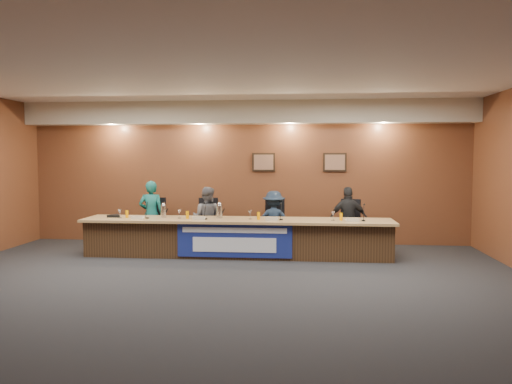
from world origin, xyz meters
TOP-DOWN VIEW (x-y plane):
  - floor at (0.00, 0.00)m, footprint 10.00×10.00m
  - ceiling at (0.00, 0.00)m, footprint 10.00×8.00m
  - wall_back at (0.00, 4.00)m, footprint 10.00×0.04m
  - soffit at (0.00, 3.75)m, footprint 10.00×0.50m
  - dais_body at (0.00, 2.40)m, footprint 6.00×0.80m
  - dais_top at (0.00, 2.35)m, footprint 6.10×0.95m
  - banner at (0.00, 1.99)m, footprint 2.20×0.02m
  - banner_text_upper at (0.00, 1.97)m, footprint 2.00×0.01m
  - banner_text_lower at (0.00, 1.97)m, footprint 1.60×0.01m
  - wall_photo_left at (0.40, 3.97)m, footprint 0.52×0.04m
  - wall_photo_right at (2.00, 3.97)m, footprint 0.52×0.04m
  - panelist_a at (-1.96, 3.09)m, footprint 0.57×0.41m
  - panelist_b at (-0.75, 3.09)m, footprint 0.71×0.58m
  - panelist_c at (0.69, 3.09)m, footprint 0.82×0.48m
  - panelist_d at (2.24, 3.09)m, footprint 0.81×0.39m
  - office_chair_a at (-1.96, 3.19)m, footprint 0.54×0.54m
  - office_chair_b at (-0.75, 3.19)m, footprint 0.53×0.53m
  - office_chair_c at (0.69, 3.19)m, footprint 0.49×0.49m
  - office_chair_d at (2.24, 3.19)m, footprint 0.62×0.62m
  - nameplate_a at (-1.93, 2.07)m, footprint 0.24×0.08m
  - microphone_a at (-1.78, 2.24)m, footprint 0.07×0.07m
  - juice_glass_a at (-2.22, 2.33)m, footprint 0.06×0.06m
  - water_glass_a at (-2.34, 2.26)m, footprint 0.08×0.08m
  - nameplate_b at (-0.71, 2.10)m, footprint 0.24×0.08m
  - microphone_b at (-0.60, 2.23)m, footprint 0.07×0.07m
  - juice_glass_b at (-0.98, 2.29)m, footprint 0.06×0.06m
  - water_glass_b at (-1.15, 2.33)m, footprint 0.08×0.08m
  - nameplate_c at (0.70, 2.14)m, footprint 0.24×0.08m
  - microphone_c at (0.88, 2.27)m, footprint 0.07×0.07m
  - juice_glass_c at (0.44, 2.27)m, footprint 0.06×0.06m
  - water_glass_c at (0.27, 2.32)m, footprint 0.08×0.08m
  - nameplate_d at (2.24, 2.13)m, footprint 0.24×0.08m
  - microphone_d at (2.45, 2.25)m, footprint 0.07×0.07m
  - juice_glass_d at (2.03, 2.30)m, footprint 0.06×0.06m
  - water_glass_d at (1.87, 2.26)m, footprint 0.08×0.08m
  - carafe_left at (-1.50, 2.44)m, footprint 0.11×0.11m
  - carafe_mid at (-0.36, 2.44)m, footprint 0.12×0.12m
  - speakerphone at (-2.50, 2.40)m, footprint 0.32×0.32m
  - paper_stack at (2.24, 2.32)m, footprint 0.26×0.33m

SIDE VIEW (x-z plane):
  - floor at x=0.00m, z-range 0.00..0.00m
  - banner_text_lower at x=0.00m, z-range 0.16..0.44m
  - dais_body at x=0.00m, z-range 0.00..0.70m
  - banner at x=0.00m, z-range 0.05..0.71m
  - office_chair_a at x=-1.96m, z-range 0.44..0.52m
  - office_chair_b at x=-0.75m, z-range 0.44..0.52m
  - office_chair_c at x=0.69m, z-range 0.44..0.52m
  - office_chair_d at x=2.24m, z-range 0.44..0.52m
  - banner_text_upper at x=0.00m, z-range 0.53..0.63m
  - panelist_c at x=0.69m, z-range 0.00..1.26m
  - panelist_b at x=-0.75m, z-range 0.00..1.33m
  - panelist_d at x=2.24m, z-range 0.00..1.35m
  - dais_top at x=0.00m, z-range 0.70..0.75m
  - panelist_a at x=-1.96m, z-range 0.00..1.46m
  - paper_stack at x=2.24m, z-range 0.75..0.76m
  - microphone_a at x=-1.78m, z-range 0.75..0.77m
  - microphone_b at x=-0.60m, z-range 0.75..0.77m
  - microphone_c at x=0.88m, z-range 0.75..0.77m
  - microphone_d at x=2.45m, z-range 0.75..0.77m
  - speakerphone at x=-2.50m, z-range 0.75..0.80m
  - nameplate_a at x=-1.93m, z-range 0.74..0.85m
  - nameplate_b at x=-0.71m, z-range 0.74..0.85m
  - nameplate_c at x=0.70m, z-range 0.74..0.85m
  - nameplate_d at x=2.24m, z-range 0.74..0.85m
  - juice_glass_a at x=-2.22m, z-range 0.75..0.90m
  - juice_glass_b at x=-0.98m, z-range 0.75..0.90m
  - juice_glass_c at x=0.44m, z-range 0.75..0.90m
  - juice_glass_d at x=2.03m, z-range 0.75..0.90m
  - water_glass_a at x=-2.34m, z-range 0.75..0.93m
  - water_glass_b at x=-1.15m, z-range 0.75..0.93m
  - water_glass_c at x=0.27m, z-range 0.75..0.93m
  - water_glass_d at x=1.87m, z-range 0.75..0.93m
  - carafe_left at x=-1.50m, z-range 0.75..0.99m
  - carafe_mid at x=-0.36m, z-range 0.75..1.00m
  - wall_back at x=0.00m, z-range 0.00..3.20m
  - wall_photo_left at x=0.40m, z-range 1.64..2.06m
  - wall_photo_right at x=2.00m, z-range 1.64..2.06m
  - soffit at x=0.00m, z-range 2.70..3.20m
  - ceiling at x=0.00m, z-range 3.18..3.22m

